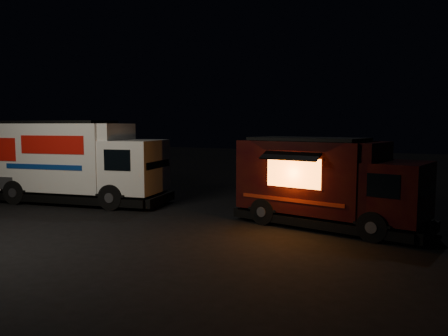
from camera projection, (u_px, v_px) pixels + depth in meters
ground at (131, 229)px, 12.59m from camera, size 80.00×80.00×0.00m
white_truck at (80, 162)px, 16.80m from camera, size 7.29×3.63×3.16m
red_truck at (330, 183)px, 12.76m from camera, size 5.91×3.05×2.62m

